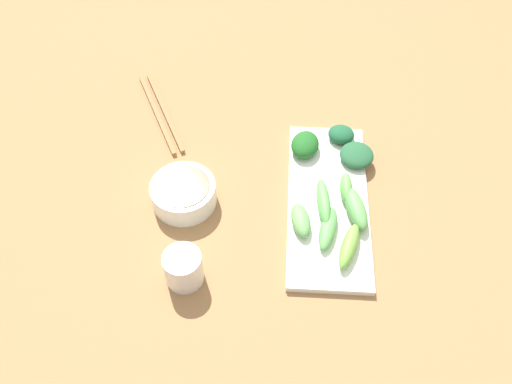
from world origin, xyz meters
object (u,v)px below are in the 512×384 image
(sauce_bowl, at_px, (184,193))
(tea_cup, at_px, (183,268))
(serving_plate, at_px, (328,202))
(chopsticks, at_px, (161,113))

(sauce_bowl, bearing_deg, tea_cup, -81.97)
(sauce_bowl, xyz_separation_m, serving_plate, (0.24, 0.01, -0.02))
(sauce_bowl, distance_m, tea_cup, 0.15)
(serving_plate, bearing_deg, chopsticks, 147.76)
(sauce_bowl, relative_size, serving_plate, 0.32)
(sauce_bowl, height_order, serving_plate, sauce_bowl)
(serving_plate, height_order, tea_cup, tea_cup)
(serving_plate, bearing_deg, sauce_bowl, -178.35)
(chopsticks, distance_m, tea_cup, 0.37)
(serving_plate, bearing_deg, tea_cup, -145.19)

